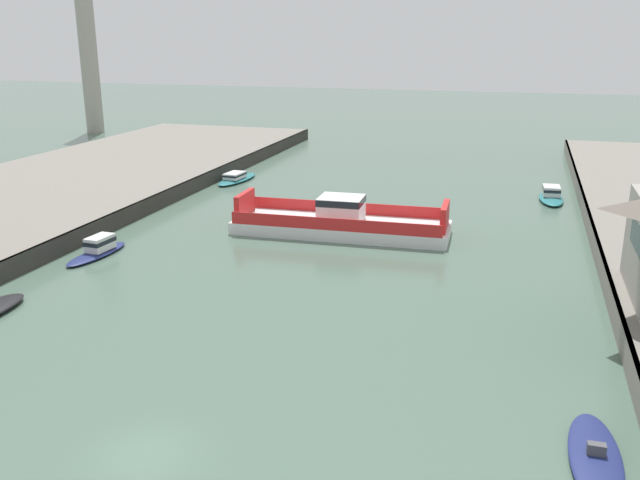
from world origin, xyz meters
name	(u,v)px	position (x,y,z in m)	size (l,w,h in m)	color
ground_plane	(145,455)	(0.00, 0.00, 0.00)	(400.00, 400.00, 0.00)	#4C6656
chain_ferry	(341,222)	(-0.65, 35.67, 1.06)	(19.85, 6.91, 3.43)	silver
moored_boat_near_left	(236,178)	(-18.93, 54.05, 0.43)	(3.28, 8.49, 1.17)	#237075
moored_boat_near_right	(98,248)	(-18.20, 23.72, 0.60)	(2.49, 7.16, 1.56)	navy
moored_boat_mid_right	(595,458)	(18.77, 5.09, 0.20)	(2.33, 7.34, 0.88)	navy
moored_boat_far_left	(551,195)	(18.16, 54.63, 0.57)	(2.90, 7.24, 1.54)	#237075
smokestack_distant_a	(87,38)	(-61.02, 86.70, 16.78)	(3.34, 3.34, 31.53)	#9E998E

